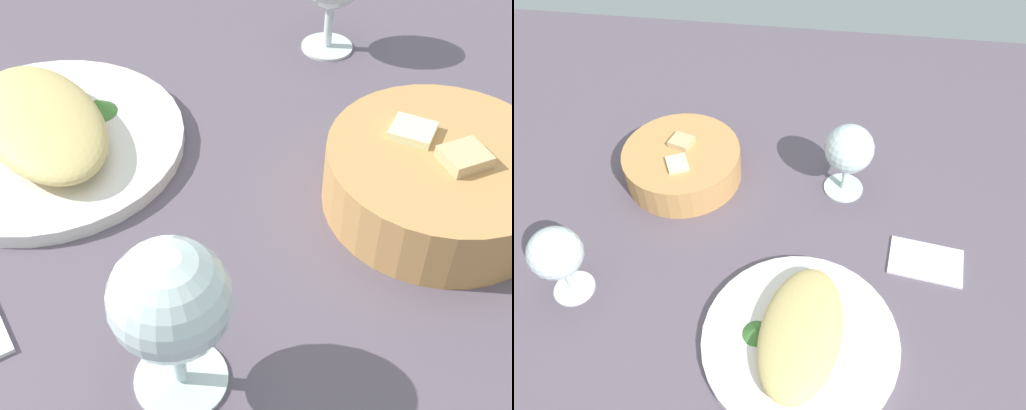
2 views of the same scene
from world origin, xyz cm
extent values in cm
cube|color=#594D5B|center=(0.00, 0.00, -1.00)|extent=(140.00, 140.00, 2.00)
cylinder|color=white|center=(-10.60, -9.40, 0.70)|extent=(26.60, 26.60, 1.40)
ellipsoid|color=#D2B86F|center=(-10.60, -9.40, 3.22)|extent=(21.11, 13.19, 3.64)
cone|color=#427A35|center=(-10.75, -3.46, 2.13)|extent=(3.86, 3.86, 1.46)
cylinder|color=tan|center=(18.30, 13.58, 2.92)|extent=(19.90, 19.90, 5.85)
cube|color=tan|center=(20.01, 13.77, 5.13)|extent=(4.16, 4.41, 3.63)
cube|color=beige|center=(14.90, 13.28, 4.81)|extent=(4.69, 4.52, 3.63)
cylinder|color=silver|center=(18.78, -14.19, 0.30)|extent=(6.69, 6.69, 0.60)
cylinder|color=silver|center=(18.78, -14.19, 2.92)|extent=(1.00, 1.00, 4.64)
sphere|color=silver|center=(18.78, -14.19, 9.23)|extent=(7.97, 7.97, 7.97)
cylinder|color=silver|center=(-6.46, 24.09, 0.30)|extent=(5.93, 5.93, 0.60)
cylinder|color=silver|center=(-6.46, 24.09, 2.97)|extent=(1.00, 1.00, 4.75)
sphere|color=silver|center=(-6.46, 24.09, 9.01)|extent=(7.32, 7.32, 7.32)
cube|color=white|center=(4.95, -27.20, 0.40)|extent=(8.44, 11.85, 0.80)
camera|label=1|loc=(42.41, -26.78, 43.14)|focal=48.50mm
camera|label=2|loc=(-41.92, -9.36, 64.29)|focal=35.68mm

